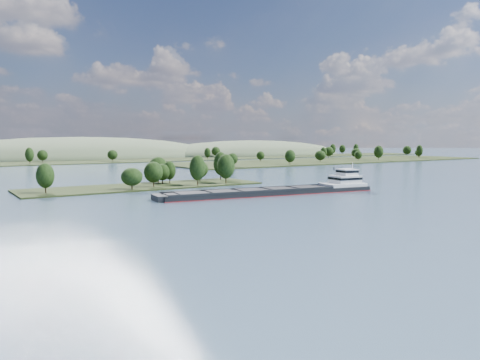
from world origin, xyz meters
TOP-DOWN VIEW (x-y plane):
  - ground at (0.00, 120.00)m, footprint 1800.00×1800.00m
  - tree_island at (7.63, 179.32)m, footprint 100.00×30.00m
  - right_bank at (232.24, 299.68)m, footprint 320.00×90.00m
  - back_shoreline at (7.69, 399.73)m, footprint 900.00×60.00m
  - hill_east at (260.00, 470.00)m, footprint 260.00×140.00m
  - hill_west at (60.00, 500.00)m, footprint 320.00×160.00m
  - cargo_barge at (33.59, 129.40)m, footprint 85.39×22.79m

SIDE VIEW (x-z plane):
  - ground at x=0.00m, z-range 0.00..0.00m
  - hill_east at x=260.00m, z-range -18.00..18.00m
  - hill_west at x=60.00m, z-range -22.00..22.00m
  - back_shoreline at x=7.69m, z-range -6.62..7.87m
  - right_bank at x=232.24m, z-range -6.48..8.37m
  - cargo_barge at x=33.59m, z-range -4.29..7.18m
  - tree_island at x=7.63m, z-range -3.23..11.39m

